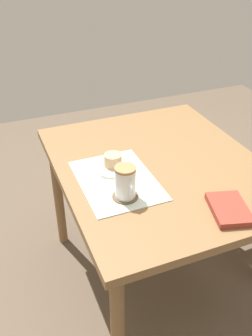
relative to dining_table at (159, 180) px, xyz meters
name	(u,v)px	position (x,y,z in m)	size (l,w,h in m)	color
ground_plane	(153,279)	(0.00, 0.00, -0.64)	(4.40, 4.40, 0.02)	brown
dining_table	(159,180)	(0.00, 0.00, 0.00)	(1.02, 0.85, 0.71)	brown
placemat	(117,180)	(0.05, -0.21, 0.08)	(0.40, 0.29, 0.00)	silver
pastry_plate	(113,167)	(-0.04, -0.20, 0.09)	(0.17, 0.17, 0.01)	silver
pastry	(113,160)	(-0.04, -0.20, 0.12)	(0.07, 0.07, 0.05)	tan
coffee_coaster	(125,196)	(0.16, -0.22, 0.09)	(0.10, 0.10, 0.01)	brown
coffee_mug	(125,182)	(0.17, -0.22, 0.15)	(0.11, 0.08, 0.13)	white
small_book	(229,209)	(0.38, 0.09, 0.09)	(0.18, 0.12, 0.02)	maroon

